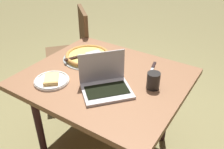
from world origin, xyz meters
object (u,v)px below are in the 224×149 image
dining_table (105,85)px  drink_cup (153,80)px  table_knife (153,67)px  pizza_tray (88,56)px  chair_near (74,49)px  pizza_plate (52,80)px  laptop (105,83)px

dining_table → drink_cup: (0.33, 0.05, 0.13)m
dining_table → table_knife: (0.23, 0.28, 0.08)m
drink_cup → pizza_tray: bearing=171.3°
chair_near → table_knife: bearing=-12.6°
drink_cup → table_knife: bearing=114.4°
dining_table → pizza_plate: (-0.25, -0.25, 0.09)m
dining_table → chair_near: size_ratio=1.17×
laptop → table_knife: (0.14, 0.40, -0.04)m
chair_near → laptop: bearing=-37.4°
pizza_tray → drink_cup: bearing=-8.7°
dining_table → table_knife: 0.37m
dining_table → laptop: (0.09, -0.12, 0.12)m
laptop → pizza_plate: bearing=-159.8°
laptop → pizza_tray: size_ratio=1.00×
pizza_plate → table_knife: bearing=47.8°
dining_table → drink_cup: drink_cup is taller
drink_cup → chair_near: 1.16m
pizza_tray → dining_table: bearing=-28.6°
dining_table → chair_near: (-0.72, 0.49, -0.11)m
pizza_plate → drink_cup: size_ratio=2.10×
dining_table → drink_cup: bearing=8.4°
laptop → chair_near: laptop is taller
pizza_tray → table_knife: (0.48, 0.14, -0.02)m
pizza_tray → chair_near: 0.62m
pizza_tray → drink_cup: drink_cup is taller
pizza_plate → pizza_tray: bearing=90.7°
dining_table → laptop: bearing=-54.6°
dining_table → table_knife: table_knife is taller
table_knife → chair_near: (-0.95, 0.21, -0.19)m
chair_near → drink_cup: bearing=-22.8°
drink_cup → chair_near: chair_near is taller
table_knife → pizza_plate: bearing=-132.2°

